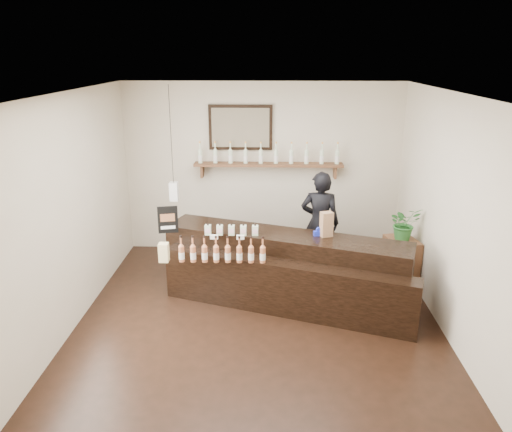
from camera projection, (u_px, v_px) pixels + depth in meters
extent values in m
plane|color=black|center=(258.00, 322.00, 6.26)|extent=(5.00, 5.00, 0.00)
plane|color=beige|center=(262.00, 169.00, 8.20)|extent=(4.50, 0.00, 4.50)
plane|color=beige|center=(248.00, 330.00, 3.45)|extent=(4.50, 0.00, 4.50)
plane|color=beige|center=(68.00, 215.00, 5.89)|extent=(0.00, 5.00, 5.00)
plane|color=beige|center=(452.00, 218.00, 5.76)|extent=(0.00, 5.00, 5.00)
plane|color=white|center=(258.00, 94.00, 5.39)|extent=(5.00, 5.00, 0.00)
cube|color=brown|center=(268.00, 165.00, 8.04)|extent=(2.40, 0.25, 0.04)
cube|color=brown|center=(202.00, 171.00, 8.14)|extent=(0.04, 0.20, 0.20)
cube|color=brown|center=(335.00, 172.00, 8.07)|extent=(0.04, 0.20, 0.20)
cube|color=black|center=(241.00, 127.00, 7.97)|extent=(1.02, 0.04, 0.72)
cube|color=#473C2E|center=(240.00, 128.00, 7.94)|extent=(0.92, 0.01, 0.62)
cube|color=white|center=(174.00, 191.00, 7.43)|extent=(0.12, 0.12, 0.28)
cylinder|color=black|center=(171.00, 135.00, 7.17)|extent=(0.01, 0.01, 1.41)
cylinder|color=silver|center=(200.00, 157.00, 8.03)|extent=(0.07, 0.07, 0.20)
cone|color=silver|center=(200.00, 149.00, 8.00)|extent=(0.07, 0.07, 0.05)
cylinder|color=silver|center=(200.00, 145.00, 7.98)|extent=(0.02, 0.02, 0.07)
cylinder|color=#F1A947|center=(200.00, 142.00, 7.96)|extent=(0.03, 0.03, 0.02)
cylinder|color=white|center=(200.00, 158.00, 8.04)|extent=(0.07, 0.07, 0.09)
cylinder|color=silver|center=(215.00, 157.00, 8.03)|extent=(0.07, 0.07, 0.20)
cone|color=silver|center=(215.00, 149.00, 7.99)|extent=(0.07, 0.07, 0.05)
cylinder|color=silver|center=(215.00, 145.00, 7.97)|extent=(0.02, 0.02, 0.07)
cylinder|color=#F1A947|center=(215.00, 142.00, 7.95)|extent=(0.03, 0.03, 0.02)
cylinder|color=white|center=(215.00, 158.00, 8.03)|extent=(0.07, 0.07, 0.09)
cylinder|color=silver|center=(230.00, 157.00, 8.02)|extent=(0.07, 0.07, 0.20)
cone|color=silver|center=(230.00, 149.00, 7.98)|extent=(0.07, 0.07, 0.05)
cylinder|color=silver|center=(230.00, 145.00, 7.96)|extent=(0.02, 0.02, 0.07)
cylinder|color=#F1A947|center=(230.00, 142.00, 7.95)|extent=(0.03, 0.03, 0.02)
cylinder|color=white|center=(230.00, 158.00, 8.03)|extent=(0.07, 0.07, 0.09)
cylinder|color=silver|center=(246.00, 157.00, 8.01)|extent=(0.07, 0.07, 0.20)
cone|color=silver|center=(246.00, 149.00, 7.97)|extent=(0.07, 0.07, 0.05)
cylinder|color=silver|center=(246.00, 145.00, 7.95)|extent=(0.02, 0.02, 0.07)
cylinder|color=#F1A947|center=(245.00, 142.00, 7.94)|extent=(0.03, 0.03, 0.02)
cylinder|color=white|center=(246.00, 158.00, 8.02)|extent=(0.07, 0.07, 0.09)
cylinder|color=silver|center=(261.00, 157.00, 8.01)|extent=(0.07, 0.07, 0.20)
cone|color=silver|center=(261.00, 149.00, 7.97)|extent=(0.07, 0.07, 0.05)
cylinder|color=silver|center=(261.00, 145.00, 7.95)|extent=(0.02, 0.02, 0.07)
cylinder|color=#F1A947|center=(261.00, 143.00, 7.93)|extent=(0.03, 0.03, 0.02)
cylinder|color=white|center=(261.00, 158.00, 8.01)|extent=(0.07, 0.07, 0.09)
cylinder|color=silver|center=(276.00, 157.00, 8.00)|extent=(0.07, 0.07, 0.20)
cone|color=silver|center=(276.00, 149.00, 7.96)|extent=(0.07, 0.07, 0.05)
cylinder|color=silver|center=(276.00, 146.00, 7.94)|extent=(0.02, 0.02, 0.07)
cylinder|color=#F1A947|center=(276.00, 143.00, 7.92)|extent=(0.03, 0.03, 0.02)
cylinder|color=white|center=(276.00, 158.00, 8.00)|extent=(0.07, 0.07, 0.09)
cylinder|color=silver|center=(291.00, 157.00, 7.99)|extent=(0.07, 0.07, 0.20)
cone|color=silver|center=(291.00, 149.00, 7.95)|extent=(0.07, 0.07, 0.05)
cylinder|color=silver|center=(291.00, 146.00, 7.93)|extent=(0.02, 0.02, 0.07)
cylinder|color=#F1A947|center=(292.00, 143.00, 7.92)|extent=(0.03, 0.03, 0.02)
cylinder|color=white|center=(291.00, 158.00, 8.00)|extent=(0.07, 0.07, 0.09)
cylinder|color=silver|center=(306.00, 157.00, 7.98)|extent=(0.07, 0.07, 0.20)
cone|color=silver|center=(307.00, 149.00, 7.94)|extent=(0.07, 0.07, 0.05)
cylinder|color=silver|center=(307.00, 146.00, 7.92)|extent=(0.02, 0.02, 0.07)
cylinder|color=#F1A947|center=(307.00, 143.00, 7.91)|extent=(0.03, 0.03, 0.02)
cylinder|color=white|center=(306.00, 159.00, 7.99)|extent=(0.07, 0.07, 0.09)
cylinder|color=silver|center=(322.00, 157.00, 7.98)|extent=(0.07, 0.07, 0.20)
cone|color=silver|center=(322.00, 150.00, 7.94)|extent=(0.07, 0.07, 0.05)
cylinder|color=silver|center=(322.00, 146.00, 7.92)|extent=(0.02, 0.02, 0.07)
cylinder|color=#F1A947|center=(322.00, 143.00, 7.90)|extent=(0.03, 0.03, 0.02)
cylinder|color=white|center=(322.00, 159.00, 7.98)|extent=(0.07, 0.07, 0.09)
cylinder|color=silver|center=(337.00, 158.00, 7.97)|extent=(0.07, 0.07, 0.20)
cone|color=silver|center=(338.00, 150.00, 7.93)|extent=(0.07, 0.07, 0.05)
cylinder|color=silver|center=(338.00, 146.00, 7.91)|extent=(0.02, 0.02, 0.07)
cylinder|color=#F1A947|center=(338.00, 143.00, 7.89)|extent=(0.03, 0.03, 0.02)
cylinder|color=white|center=(337.00, 159.00, 7.97)|extent=(0.07, 0.07, 0.09)
cube|color=black|center=(285.00, 266.00, 6.77)|extent=(3.33, 1.63, 0.93)
cube|color=black|center=(285.00, 288.00, 6.39)|extent=(3.24, 1.35, 0.70)
cube|color=white|center=(214.00, 237.00, 6.44)|extent=(0.10, 0.04, 0.05)
cube|color=white|center=(240.00, 237.00, 6.43)|extent=(0.10, 0.04, 0.05)
cube|color=beige|center=(164.00, 257.00, 6.31)|extent=(0.12, 0.12, 0.12)
cube|color=beige|center=(164.00, 248.00, 6.27)|extent=(0.12, 0.12, 0.12)
cube|color=silver|center=(208.00, 230.00, 6.59)|extent=(0.08, 0.08, 0.13)
cube|color=#FAC3D1|center=(208.00, 231.00, 6.55)|extent=(0.07, 0.00, 0.06)
cylinder|color=black|center=(208.00, 224.00, 6.57)|extent=(0.02, 0.02, 0.03)
cube|color=silver|center=(220.00, 230.00, 6.59)|extent=(0.08, 0.08, 0.13)
cube|color=#FAC3D1|center=(219.00, 231.00, 6.55)|extent=(0.07, 0.00, 0.06)
cylinder|color=black|center=(220.00, 224.00, 6.56)|extent=(0.02, 0.02, 0.03)
cube|color=silver|center=(232.00, 230.00, 6.58)|extent=(0.08, 0.08, 0.13)
cube|color=#FAC3D1|center=(231.00, 231.00, 6.54)|extent=(0.07, 0.00, 0.06)
cylinder|color=black|center=(231.00, 224.00, 6.56)|extent=(0.02, 0.02, 0.03)
cube|color=silver|center=(243.00, 230.00, 6.58)|extent=(0.08, 0.08, 0.13)
cube|color=#FAC3D1|center=(243.00, 231.00, 6.54)|extent=(0.07, 0.00, 0.06)
cylinder|color=black|center=(243.00, 225.00, 6.55)|extent=(0.02, 0.02, 0.03)
cube|color=silver|center=(255.00, 230.00, 6.57)|extent=(0.08, 0.08, 0.13)
cube|color=#FAC3D1|center=(255.00, 231.00, 6.53)|extent=(0.07, 0.00, 0.06)
cylinder|color=black|center=(255.00, 225.00, 6.55)|extent=(0.02, 0.02, 0.03)
cylinder|color=#B9663E|center=(182.00, 254.00, 6.29)|extent=(0.07, 0.07, 0.20)
cone|color=#B9663E|center=(181.00, 245.00, 6.25)|extent=(0.07, 0.07, 0.05)
cylinder|color=#B9663E|center=(181.00, 240.00, 6.23)|extent=(0.02, 0.02, 0.07)
cylinder|color=black|center=(181.00, 237.00, 6.22)|extent=(0.03, 0.03, 0.02)
cylinder|color=white|center=(182.00, 255.00, 6.29)|extent=(0.07, 0.07, 0.09)
cylinder|color=#B9663E|center=(193.00, 254.00, 6.28)|extent=(0.07, 0.07, 0.20)
cone|color=#B9663E|center=(193.00, 245.00, 6.24)|extent=(0.07, 0.07, 0.05)
cylinder|color=#B9663E|center=(193.00, 240.00, 6.23)|extent=(0.02, 0.02, 0.07)
cylinder|color=black|center=(192.00, 237.00, 6.21)|extent=(0.03, 0.03, 0.02)
cylinder|color=white|center=(193.00, 256.00, 6.29)|extent=(0.07, 0.07, 0.09)
cylinder|color=#B9663E|center=(205.00, 254.00, 6.28)|extent=(0.07, 0.07, 0.20)
cone|color=#B9663E|center=(204.00, 245.00, 6.24)|extent=(0.07, 0.07, 0.05)
cylinder|color=#B9663E|center=(204.00, 240.00, 6.22)|extent=(0.02, 0.02, 0.07)
cylinder|color=black|center=(204.00, 237.00, 6.21)|extent=(0.03, 0.03, 0.02)
cylinder|color=white|center=(205.00, 256.00, 6.29)|extent=(0.07, 0.07, 0.09)
cylinder|color=#B9663E|center=(216.00, 254.00, 6.28)|extent=(0.07, 0.07, 0.20)
cone|color=#B9663E|center=(216.00, 245.00, 6.24)|extent=(0.07, 0.07, 0.05)
cylinder|color=#B9663E|center=(216.00, 241.00, 6.22)|extent=(0.02, 0.02, 0.07)
cylinder|color=black|center=(216.00, 237.00, 6.20)|extent=(0.03, 0.03, 0.02)
cylinder|color=white|center=(216.00, 256.00, 6.28)|extent=(0.07, 0.07, 0.09)
cylinder|color=#B9663E|center=(228.00, 255.00, 6.27)|extent=(0.07, 0.07, 0.20)
cone|color=#B9663E|center=(228.00, 245.00, 6.23)|extent=(0.07, 0.07, 0.05)
cylinder|color=#B9663E|center=(228.00, 241.00, 6.21)|extent=(0.02, 0.02, 0.07)
cylinder|color=black|center=(227.00, 237.00, 6.20)|extent=(0.03, 0.03, 0.02)
cylinder|color=white|center=(228.00, 256.00, 6.28)|extent=(0.07, 0.07, 0.09)
cylinder|color=#B9663E|center=(239.00, 255.00, 6.27)|extent=(0.07, 0.07, 0.20)
cone|color=#B9663E|center=(239.00, 245.00, 6.23)|extent=(0.07, 0.07, 0.05)
cylinder|color=#B9663E|center=(239.00, 241.00, 6.21)|extent=(0.02, 0.02, 0.07)
cylinder|color=black|center=(239.00, 237.00, 6.19)|extent=(0.03, 0.03, 0.02)
cylinder|color=white|center=(239.00, 256.00, 6.27)|extent=(0.07, 0.07, 0.09)
cylinder|color=#B9663E|center=(251.00, 255.00, 6.26)|extent=(0.07, 0.07, 0.20)
cone|color=#B9663E|center=(251.00, 245.00, 6.22)|extent=(0.07, 0.07, 0.05)
cylinder|color=#B9663E|center=(251.00, 241.00, 6.20)|extent=(0.02, 0.02, 0.07)
cylinder|color=black|center=(251.00, 237.00, 6.19)|extent=(0.03, 0.03, 0.02)
cylinder|color=white|center=(251.00, 256.00, 6.27)|extent=(0.07, 0.07, 0.09)
cylinder|color=#B9663E|center=(263.00, 255.00, 6.26)|extent=(0.07, 0.07, 0.20)
cone|color=#B9663E|center=(263.00, 246.00, 6.22)|extent=(0.07, 0.07, 0.05)
cylinder|color=#B9663E|center=(263.00, 241.00, 6.20)|extent=(0.02, 0.02, 0.07)
cylinder|color=black|center=(263.00, 238.00, 6.18)|extent=(0.03, 0.03, 0.02)
cylinder|color=white|center=(263.00, 256.00, 6.26)|extent=(0.07, 0.07, 0.09)
cube|color=black|center=(168.00, 220.00, 6.61)|extent=(0.26, 0.08, 0.37)
cube|color=brown|center=(168.00, 218.00, 6.59)|extent=(0.19, 0.05, 0.11)
cube|color=white|center=(168.00, 227.00, 6.63)|extent=(0.19, 0.05, 0.04)
cube|color=#A2734E|center=(326.00, 224.00, 6.50)|extent=(0.18, 0.16, 0.33)
cube|color=black|center=(327.00, 229.00, 6.46)|extent=(0.09, 0.03, 0.07)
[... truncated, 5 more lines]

